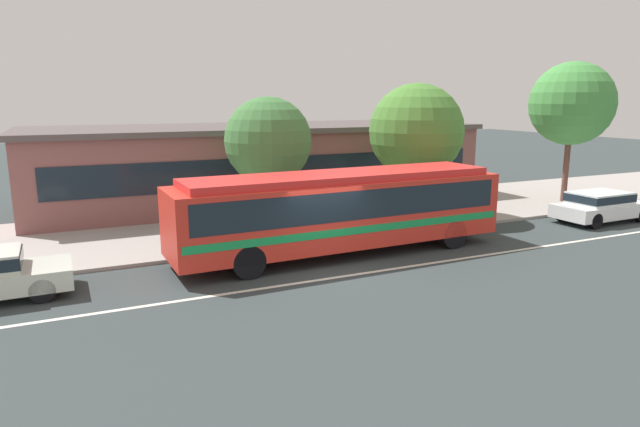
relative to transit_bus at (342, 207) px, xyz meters
name	(u,v)px	position (x,y,z in m)	size (l,w,h in m)	color
ground_plane	(327,270)	(-1.18, -1.37, -1.61)	(120.00, 120.00, 0.00)	#333B3C
sidewalk_slab	(257,223)	(-1.18, 5.35, -1.55)	(60.00, 8.00, 0.12)	#A39994
lane_stripe_center	(339,277)	(-1.18, -2.17, -1.61)	(56.00, 0.16, 0.01)	silver
transit_bus	(342,207)	(0.00, 0.00, 0.00)	(11.42, 2.80, 2.76)	red
sedan_far_ahead	(601,205)	(12.23, -0.21, -0.88)	(4.34, 1.92, 1.29)	white
pedestrian_waiting_near_sign	(321,212)	(0.07, 1.79, -0.52)	(0.48, 0.48, 1.66)	#293F42
pedestrian_walking_along_curb	(391,205)	(3.06, 1.77, -0.48)	(0.42, 0.42, 1.71)	#706E4F
street_tree_near_stop	(268,141)	(-0.92, 4.53, 1.90)	(3.42, 3.42, 5.11)	brown
street_tree_mid_block	(416,131)	(5.53, 3.83, 2.16)	(4.04, 4.04, 5.67)	brown
street_tree_far_end	(572,104)	(14.19, 3.46, 3.27)	(3.98, 3.98, 6.77)	brown
station_building	(259,164)	(0.65, 10.46, 0.32)	(21.88, 7.61, 3.83)	#844F4D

